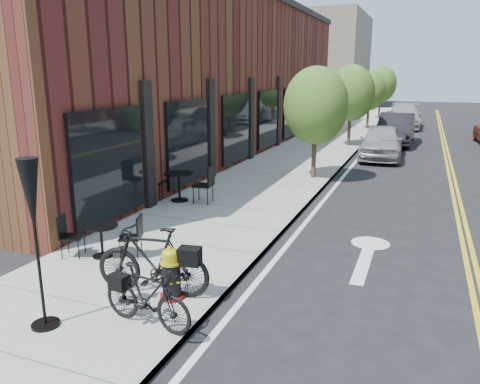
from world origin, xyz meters
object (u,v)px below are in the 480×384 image
at_px(fire_hydrant, 171,274).
at_px(bistro_set_c, 179,183).
at_px(bicycle_left, 152,261).
at_px(parked_car_a, 381,142).
at_px(parked_car_b, 396,129).
at_px(bicycle_right, 147,297).
at_px(bistro_set_b, 101,236).
at_px(patio_umbrella, 32,209).
at_px(parked_car_c, 404,116).

bearing_deg(fire_hydrant, bistro_set_c, 135.55).
bearing_deg(bicycle_left, parked_car_a, 163.40).
height_order(bicycle_left, parked_car_a, parked_car_a).
height_order(bicycle_left, parked_car_b, parked_car_b).
xyz_separation_m(bicycle_right, bistro_set_c, (-2.88, 6.26, 0.07)).
xyz_separation_m(bistro_set_b, parked_car_b, (4.41, 18.92, 0.26)).
distance_m(patio_umbrella, parked_car_b, 21.73).
relative_size(bistro_set_b, parked_car_c, 0.29).
distance_m(bicycle_left, bistro_set_c, 5.86).
height_order(patio_umbrella, parked_car_a, patio_umbrella).
bearing_deg(parked_car_b, patio_umbrella, -98.17).
distance_m(bistro_set_b, parked_car_a, 14.75).
bearing_deg(bicycle_left, patio_umbrella, -40.61).
bearing_deg(bicycle_right, fire_hydrant, 15.20).
height_order(bicycle_left, bistro_set_c, bicycle_left).
bearing_deg(bistro_set_c, parked_car_c, 72.66).
distance_m(bicycle_left, parked_car_b, 20.13).
relative_size(fire_hydrant, parked_car_c, 0.16).
bearing_deg(bicycle_left, parked_car_c, 166.59).
height_order(bicycle_right, parked_car_c, parked_car_c).
bearing_deg(bistro_set_b, parked_car_c, 60.88).
bearing_deg(parked_car_a, patio_umbrella, -102.80).
bearing_deg(patio_umbrella, parked_car_c, 83.12).
xyz_separation_m(bistro_set_b, parked_car_a, (4.11, 14.16, 0.19)).
distance_m(parked_car_a, parked_car_c, 12.83).
bearing_deg(fire_hydrant, parked_car_b, 101.83).
height_order(bicycle_right, bistro_set_b, bicycle_right).
bearing_deg(patio_umbrella, bistro_set_c, 102.33).
xyz_separation_m(bicycle_right, parked_car_c, (2.16, 28.96, 0.22)).
xyz_separation_m(bicycle_left, parked_car_c, (2.63, 28.03, 0.10)).
bearing_deg(fire_hydrant, patio_umbrella, -113.74).
height_order(fire_hydrant, bicycle_right, bicycle_right).
relative_size(bicycle_right, patio_umbrella, 0.63).
relative_size(parked_car_b, parked_car_c, 0.88).
height_order(fire_hydrant, bistro_set_c, bistro_set_c).
bearing_deg(bicycle_right, parked_car_a, 1.80).
xyz_separation_m(fire_hydrant, bicycle_right, (0.11, -0.90, 0.04)).
bearing_deg(parked_car_a, bistro_set_b, -108.05).
height_order(fire_hydrant, parked_car_a, parked_car_a).
relative_size(bicycle_left, parked_car_a, 0.45).
bearing_deg(bistro_set_c, parked_car_a, 59.73).
relative_size(patio_umbrella, parked_car_c, 0.45).
distance_m(bicycle_left, patio_umbrella, 2.10).
relative_size(bicycle_right, bistro_set_c, 0.78).
bearing_deg(patio_umbrella, parked_car_b, 80.68).
relative_size(bistro_set_b, patio_umbrella, 0.65).
distance_m(parked_car_a, parked_car_b, 4.76).
relative_size(fire_hydrant, parked_car_b, 0.18).
relative_size(fire_hydrant, bicycle_left, 0.46).
bearing_deg(patio_umbrella, bicycle_right, 20.87).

